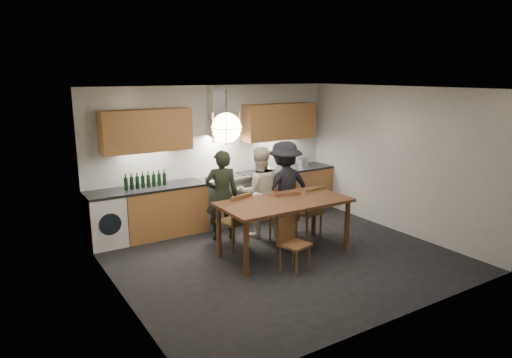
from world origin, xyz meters
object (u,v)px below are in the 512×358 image
dining_table (284,207)px  stock_pot (303,162)px  person_left (222,195)px  person_mid (259,192)px  wine_bottles (146,180)px  chair_back_left (237,218)px  mixing_bowl (268,169)px  chair_front (291,239)px  person_right (285,187)px

dining_table → stock_pot: (1.84, 1.91, 0.20)m
person_left → dining_table: bearing=135.4°
person_mid → wine_bottles: 1.96m
chair_back_left → stock_pot: size_ratio=4.37×
person_mid → mixing_bowl: size_ratio=5.30×
chair_front → mixing_bowl: bearing=48.4°
dining_table → stock_pot: size_ratio=9.68×
person_right → wine_bottles: person_right is taller
stock_pot → wine_bottles: (-3.43, -0.04, 0.06)m
chair_back_left → wine_bottles: 1.76m
person_left → mixing_bowl: person_left is taller
person_left → person_right: person_right is taller
chair_front → stock_pot: 3.27m
chair_back_left → person_left: person_left is taller
person_left → person_mid: 0.66m
wine_bottles → person_left: bearing=-35.8°
chair_front → person_mid: person_mid is taller
mixing_bowl → stock_pot: stock_pot is taller
chair_back_left → person_left: bearing=-105.8°
person_right → mixing_bowl: size_ratio=5.54×
chair_front → person_mid: size_ratio=0.51×
chair_back_left → person_left: size_ratio=0.60×
person_left → person_right: 1.16m
person_mid → dining_table: bearing=100.3°
chair_front → wine_bottles: bearing=103.5°
chair_front → person_left: person_left is taller
dining_table → person_mid: person_mid is taller
mixing_bowl → stock_pot: 0.92m
mixing_bowl → stock_pot: (0.92, 0.05, 0.04)m
person_right → person_left: bearing=-10.8°
person_left → stock_pot: person_left is taller
chair_back_left → mixing_bowl: 2.01m
wine_bottles → chair_back_left: bearing=-51.7°
dining_table → person_right: size_ratio=1.25×
person_right → mixing_bowl: bearing=-105.7°
person_right → mixing_bowl: (0.32, 1.01, 0.11)m
person_mid → stock_pot: size_ratio=7.40×
chair_back_left → wine_bottles: bearing=-65.3°
dining_table → mixing_bowl: bearing=64.1°
chair_front → stock_pot: bearing=34.1°
mixing_bowl → dining_table: bearing=-116.5°
chair_back_left → wine_bottles: (-1.04, 1.32, 0.50)m
stock_pot → chair_back_left: bearing=-150.2°
person_right → stock_pot: 1.63m
person_mid → stock_pot: 2.00m
stock_pot → wine_bottles: wine_bottles is taller
chair_front → person_right: person_right is taller
person_mid → chair_back_left: bearing=46.6°
dining_table → person_mid: 0.92m
chair_front → chair_back_left: bearing=89.3°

